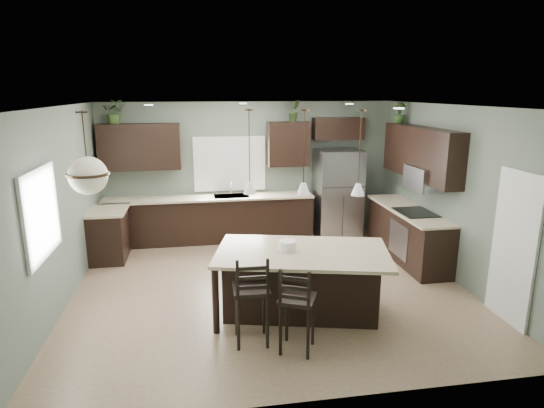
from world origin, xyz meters
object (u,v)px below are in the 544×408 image
(serving_dish, at_px, (288,246))
(plant_back_left, at_px, (115,112))
(refrigerator, at_px, (338,194))
(kitchen_island, at_px, (302,283))
(bar_stool_left, at_px, (251,299))
(bar_stool_center, at_px, (297,308))

(serving_dish, relative_size, plant_back_left, 0.54)
(refrigerator, xyz_separation_m, kitchen_island, (-1.50, -3.22, -0.46))
(refrigerator, xyz_separation_m, bar_stool_left, (-2.27, -3.83, -0.35))
(plant_back_left, bearing_deg, bar_stool_center, -59.32)
(refrigerator, bearing_deg, bar_stool_left, -120.67)
(kitchen_island, relative_size, plant_back_left, 5.12)
(serving_dish, bearing_deg, bar_stool_center, -93.89)
(refrigerator, distance_m, serving_dish, 3.60)
(bar_stool_left, xyz_separation_m, bar_stool_center, (0.51, -0.27, -0.03))
(serving_dish, bearing_deg, bar_stool_left, -131.24)
(kitchen_island, bearing_deg, bar_stool_left, -128.15)
(kitchen_island, bearing_deg, plant_back_left, 142.73)
(refrigerator, relative_size, plant_back_left, 4.12)
(serving_dish, distance_m, bar_stool_left, 0.96)
(bar_stool_center, bearing_deg, plant_back_left, 144.69)
(plant_back_left, bearing_deg, kitchen_island, -50.82)
(bar_stool_center, bearing_deg, refrigerator, 90.74)
(kitchen_island, relative_size, serving_dish, 9.58)
(bar_stool_left, bearing_deg, refrigerator, 60.80)
(refrigerator, bearing_deg, kitchen_island, -115.02)
(plant_back_left, bearing_deg, serving_dish, -52.41)
(bar_stool_left, relative_size, bar_stool_center, 1.06)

